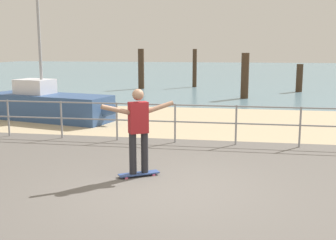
{
  "coord_description": "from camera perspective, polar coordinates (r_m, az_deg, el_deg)",
  "views": [
    {
      "loc": [
        1.23,
        -7.12,
        2.53
      ],
      "look_at": [
        -0.33,
        2.0,
        0.9
      ],
      "focal_mm": 44.97,
      "sensor_mm": 36.0,
      "label": 1
    }
  ],
  "objects": [
    {
      "name": "skateboard",
      "position": [
        8.3,
        -3.95,
        -7.28
      ],
      "size": [
        0.79,
        0.59,
        0.08
      ],
      "color": "#334C8C",
      "rests_on": "ground"
    },
    {
      "name": "skateboarder",
      "position": [
        8.07,
        -4.03,
        -0.83
      ],
      "size": [
        1.28,
        0.84,
        1.65
      ],
      "color": "#26262B",
      "rests_on": "skateboard"
    },
    {
      "name": "beach_strip",
      "position": [
        14.4,
        4.67,
        -0.17
      ],
      "size": [
        24.0,
        6.0,
        0.04
      ],
      "primitive_type": "cube",
      "color": "tan",
      "rests_on": "ground"
    },
    {
      "name": "groyne_post_1",
      "position": [
        26.3,
        3.63,
        7.02
      ],
      "size": [
        0.26,
        0.26,
        2.36
      ],
      "primitive_type": "cylinder",
      "color": "#422D1E",
      "rests_on": "ground"
    },
    {
      "name": "groyne_post_2",
      "position": [
        20.78,
        10.38,
        5.89
      ],
      "size": [
        0.38,
        0.38,
        2.21
      ],
      "primitive_type": "cylinder",
      "color": "#422D1E",
      "rests_on": "ground"
    },
    {
      "name": "groyne_post_3",
      "position": [
        24.56,
        17.38,
        5.44
      ],
      "size": [
        0.36,
        0.36,
        1.56
      ],
      "primitive_type": "cylinder",
      "color": "#422D1E",
      "rests_on": "ground"
    },
    {
      "name": "railing_fence",
      "position": [
        11.15,
        -3.06,
        0.52
      ],
      "size": [
        14.29,
        0.05,
        1.05
      ],
      "color": "gray",
      "rests_on": "ground"
    },
    {
      "name": "sea_surface",
      "position": [
        42.22,
        8.09,
        6.44
      ],
      "size": [
        72.0,
        50.0,
        0.04
      ],
      "primitive_type": "cube",
      "color": "slate",
      "rests_on": "ground"
    },
    {
      "name": "groyne_post_0",
      "position": [
        25.22,
        -3.67,
        6.91
      ],
      "size": [
        0.36,
        0.36,
        2.38
      ],
      "primitive_type": "cylinder",
      "color": "#422D1E",
      "rests_on": "ground"
    },
    {
      "name": "sailboat",
      "position": [
        14.94,
        -15.26,
        1.89
      ],
      "size": [
        5.07,
        2.41,
        4.64
      ],
      "color": "#335184",
      "rests_on": "ground"
    },
    {
      "name": "ground_plane",
      "position": [
        6.74,
        -1.56,
        -12.06
      ],
      "size": [
        24.0,
        10.0,
        0.04
      ],
      "primitive_type": "cube",
      "color": "#605B56",
      "rests_on": "ground"
    }
  ]
}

